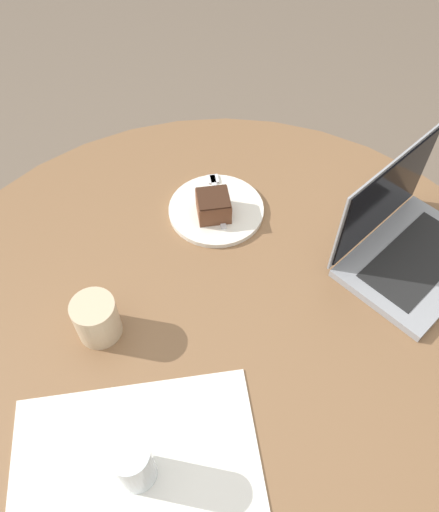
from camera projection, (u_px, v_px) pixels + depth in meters
The scene contains 9 objects.
ground_plane at pixel (222, 450), 1.56m from camera, with size 12.00×12.00×0.00m, color #6B5B4C.
dining_table at pixel (223, 362), 1.06m from camera, with size 1.33×1.33×0.75m.
paper_document at pixel (136, 457), 0.82m from camera, with size 0.47×0.38×0.00m.
plate at pixel (216, 210), 1.15m from camera, with size 0.22×0.22×0.01m.
cake_slice at pixel (213, 206), 1.11m from camera, with size 0.09×0.09×0.05m.
fork at pixel (216, 195), 1.17m from camera, with size 0.08×0.17×0.00m.
coffee_glass at pixel (96, 319), 0.93m from camera, with size 0.08×0.08×0.09m.
water_glass at pixel (134, 464), 0.76m from camera, with size 0.06×0.06×0.11m.
laptop at pixel (407, 244), 1.04m from camera, with size 0.36×0.38×0.23m.
Camera 1 is at (0.09, -0.45, 1.61)m, focal length 35.00 mm.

